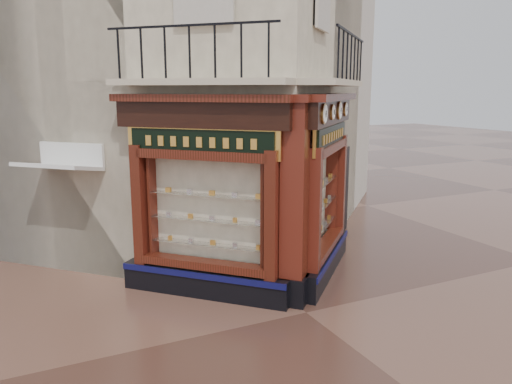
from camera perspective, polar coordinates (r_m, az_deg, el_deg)
ground at (r=9.57m, az=5.76°, el=-13.55°), size 80.00×80.00×0.00m
main_building at (r=14.40m, az=-7.34°, el=19.26°), size 11.31×11.31×12.00m
neighbour_left at (r=16.19m, az=-18.91°, el=16.11°), size 11.31×11.31×11.00m
neighbour_right at (r=17.54m, az=-1.98°, el=16.31°), size 11.31×11.31×11.00m
shopfront_left at (r=9.70m, az=-6.00°, el=-0.85°), size 2.86×2.86×3.98m
shopfront_right at (r=10.95m, az=7.98°, el=0.53°), size 2.86×2.86×3.98m
corner_pilaster at (r=9.34m, az=4.41°, el=-1.50°), size 0.85×0.85×3.98m
balcony at (r=9.96m, az=1.70°, el=12.51°), size 5.94×2.97×1.03m
clock_a at (r=9.43m, az=7.79°, el=8.84°), size 0.31×0.31×0.39m
clock_b at (r=10.24m, az=8.73°, el=9.02°), size 0.26×0.26×0.31m
clock_c at (r=11.02m, az=9.51°, el=9.17°), size 0.31×0.31×0.39m
clock_d at (r=11.80m, az=10.18°, el=9.30°), size 0.26×0.26×0.32m
awning at (r=11.74m, az=-20.78°, el=-9.40°), size 1.83×1.83×0.24m
signboard_left at (r=9.45m, az=-6.35°, el=5.72°), size 2.26×2.26×0.61m
signboard_right at (r=10.78m, az=8.56°, el=6.37°), size 2.21×2.21×0.59m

